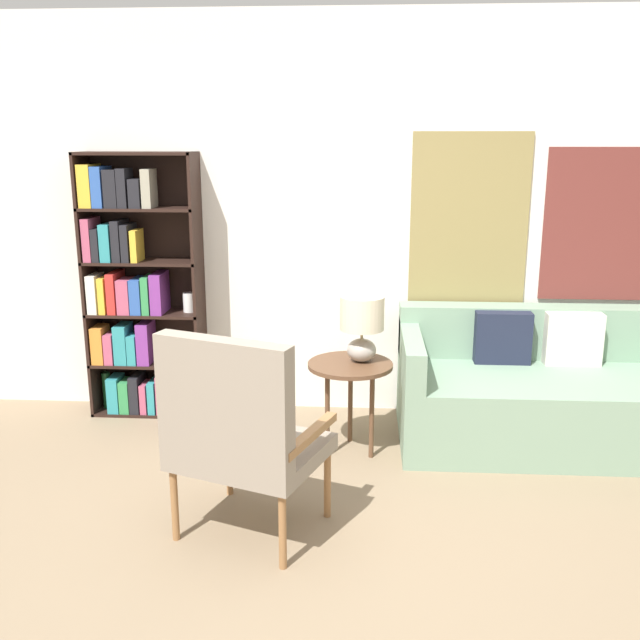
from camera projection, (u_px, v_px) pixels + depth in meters
name	position (u px, v px, depth m)	size (l,w,h in m)	color
ground_plane	(309.00, 569.00, 3.22)	(14.00, 14.00, 0.00)	#847056
wall_back	(339.00, 220.00, 4.84)	(6.40, 0.08, 2.70)	white
bookshelf	(133.00, 290.00, 4.86)	(0.78, 0.30, 1.80)	black
armchair	(238.00, 427.00, 3.31)	(0.82, 0.78, 1.04)	olive
couch	(540.00, 393.00, 4.54)	(1.78, 0.94, 0.81)	gray
side_table	(350.00, 373.00, 4.31)	(0.51, 0.51, 0.57)	brown
table_lamp	(362.00, 322.00, 4.27)	(0.26, 0.26, 0.40)	#A59E93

